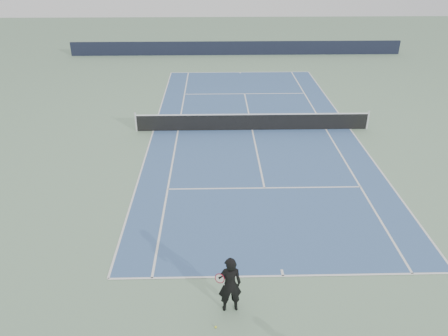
{
  "coord_description": "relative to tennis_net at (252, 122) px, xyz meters",
  "views": [
    {
      "loc": [
        -2.12,
        -22.4,
        9.39
      ],
      "look_at": [
        -1.73,
        -6.6,
        1.1
      ],
      "focal_mm": 35.0,
      "sensor_mm": 36.0,
      "label": 1
    }
  ],
  "objects": [
    {
      "name": "windscreen_far",
      "position": [
        0.0,
        17.88,
        0.1
      ],
      "size": [
        30.0,
        0.25,
        1.2
      ],
      "primitive_type": "cube",
      "color": "black",
      "rests_on": "ground"
    },
    {
      "name": "court_surface",
      "position": [
        0.0,
        0.0,
        -0.5
      ],
      "size": [
        10.97,
        23.77,
        0.01
      ],
      "primitive_type": "cube",
      "color": "#3C5D8F",
      "rests_on": "ground"
    },
    {
      "name": "tennis_ball",
      "position": [
        -2.13,
        -13.89,
        -0.47
      ],
      "size": [
        0.07,
        0.07,
        0.07
      ],
      "primitive_type": "sphere",
      "color": "yellow",
      "rests_on": "ground"
    },
    {
      "name": "tennis_player",
      "position": [
        -1.73,
        -13.2,
        0.41
      ],
      "size": [
        0.82,
        0.56,
        1.83
      ],
      "color": "black",
      "rests_on": "ground"
    },
    {
      "name": "ground",
      "position": [
        0.0,
        0.0,
        -0.5
      ],
      "size": [
        80.0,
        80.0,
        0.0
      ],
      "primitive_type": "plane",
      "color": "gray"
    },
    {
      "name": "tennis_net",
      "position": [
        0.0,
        0.0,
        0.0
      ],
      "size": [
        12.9,
        0.1,
        1.07
      ],
      "color": "silver",
      "rests_on": "ground"
    }
  ]
}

